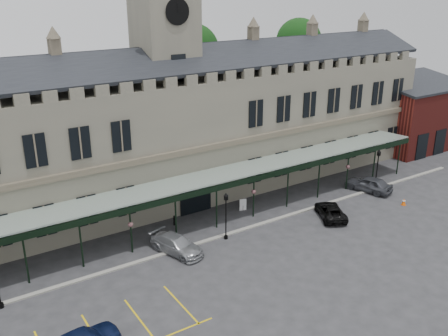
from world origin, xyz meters
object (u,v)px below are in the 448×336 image
lamp_post_mid (226,212)px  car_right_a (369,184)px  station_building (169,134)px  lamp_post_right (377,166)px  sign_board (243,205)px  car_van (330,211)px  clock_tower (166,65)px  car_taxi (177,245)px  traffic_cone (404,202)px

lamp_post_mid → car_right_a: (17.96, 0.55, -1.69)m
station_building → lamp_post_mid: (-0.44, -10.89, -3.96)m
lamp_post_right → car_right_a: lamp_post_right is taller
sign_board → car_van: (5.92, -5.59, 0.06)m
clock_tower → lamp_post_mid: (-0.44, -10.98, -10.60)m
station_building → clock_tower: 6.64m
station_building → car_van: size_ratio=13.23×
station_building → sign_board: station_building is taller
clock_tower → car_taxi: 17.17m
car_taxi → car_right_a: car_right_a is taller
station_building → lamp_post_mid: 11.60m
sign_board → lamp_post_right: bearing=1.4°
car_taxi → lamp_post_mid: bearing=-21.2°
traffic_cone → car_van: 8.16m
station_building → clock_tower: bearing=90.0°
clock_tower → sign_board: (3.95, -7.19, -12.54)m
lamp_post_right → clock_tower: bearing=150.0°
lamp_post_right → lamp_post_mid: bearing=-178.9°
lamp_post_mid → lamp_post_right: (18.79, 0.37, 0.14)m
car_taxi → lamp_post_right: bearing=-18.0°
lamp_post_right → car_van: bearing=-165.7°
sign_board → clock_tower: bearing=133.5°
clock_tower → traffic_cone: 26.38m
clock_tower → station_building: bearing=-90.0°
lamp_post_right → car_van: size_ratio=0.99×
car_van → clock_tower: bearing=-25.5°
sign_board → car_taxi: (-8.95, -3.57, 0.14)m
clock_tower → lamp_post_right: 23.64m
sign_board → car_van: car_van is taller
lamp_post_mid → car_taxi: bearing=177.2°
clock_tower → sign_board: bearing=-61.2°
car_taxi → car_van: size_ratio=1.07×
car_van → traffic_cone: bearing=-166.7°
traffic_cone → car_taxi: size_ratio=0.14×
clock_tower → car_van: bearing=-52.3°
station_building → lamp_post_right: (18.35, -10.53, -3.82)m
clock_tower → lamp_post_right: clock_tower is taller
lamp_post_mid → lamp_post_right: 18.80m
clock_tower → car_van: size_ratio=5.47×
lamp_post_right → sign_board: bearing=166.6°
station_building → car_van: bearing=-52.1°
station_building → lamp_post_mid: station_building is taller
station_building → lamp_post_right: bearing=-29.8°
lamp_post_right → sign_board: (-14.40, 3.42, -2.08)m
station_building → car_taxi: bearing=-115.1°
lamp_post_mid → sign_board: (4.39, 3.79, -1.94)m
lamp_post_mid → car_van: (10.32, -1.80, -1.88)m
car_taxi → car_right_a: size_ratio=1.01×
clock_tower → car_right_a: bearing=-30.8°
station_building → car_van: (9.87, -12.69, -5.84)m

